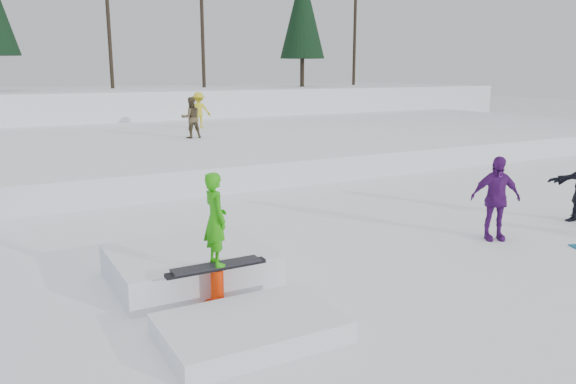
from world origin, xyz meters
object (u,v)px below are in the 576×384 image
jib_rail_feature (204,276)px  walker_olive (191,118)px  walker_ygreen (199,110)px  spectator_purple (495,198)px

jib_rail_feature → walker_olive: bearing=71.4°
jib_rail_feature → walker_ygreen: bearing=70.1°
walker_olive → jib_rail_feature: (-4.81, -14.25, -1.34)m
walker_olive → walker_ygreen: walker_ygreen is taller
walker_olive → jib_rail_feature: walker_olive is taller
spectator_purple → jib_rail_feature: 6.57m
walker_ygreen → spectator_purple: bearing=115.6°
walker_ygreen → spectator_purple: 18.19m
spectator_purple → jib_rail_feature: bearing=-154.7°
spectator_purple → jib_rail_feature: (-6.54, 0.14, -0.60)m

